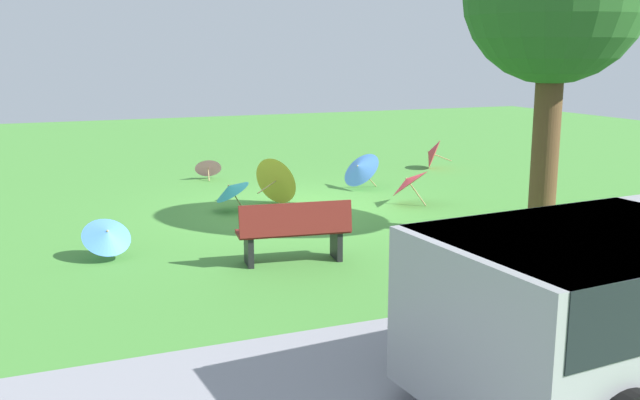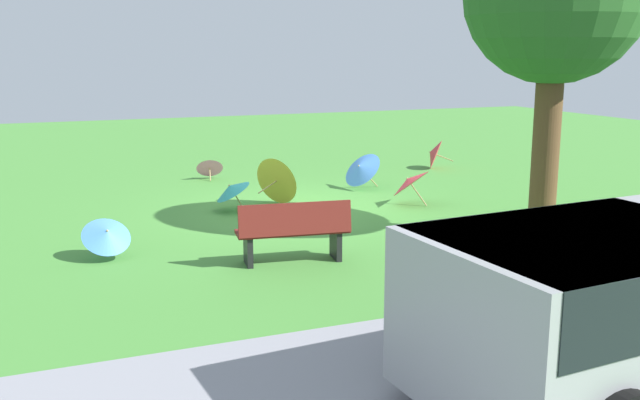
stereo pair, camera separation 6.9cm
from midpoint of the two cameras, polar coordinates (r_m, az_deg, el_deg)
ground at (r=13.66m, az=-1.13°, el=-0.73°), size 40.00×40.00×0.00m
road_strip at (r=7.26m, az=22.27°, el=-13.17°), size 40.00×4.34×0.01m
park_bench at (r=10.11m, az=-1.92°, el=-2.50°), size 1.65×0.69×0.90m
parasol_blue_0 at (r=15.56m, az=3.39°, el=2.56°), size 0.95×1.04×0.85m
parasol_red_0 at (r=14.07m, az=7.25°, el=1.49°), size 1.12×1.12×0.78m
parasol_blue_1 at (r=10.74m, az=-16.44°, el=-2.61°), size 0.78×0.73×0.65m
parasol_yellow_0 at (r=14.12m, az=-3.12°, el=1.67°), size 1.00×1.03×0.97m
parasol_red_1 at (r=18.57m, az=9.10°, el=3.69°), size 0.83×0.88×0.79m
parasol_pink_0 at (r=17.02m, az=-8.68°, el=2.69°), size 0.71×0.63×0.58m
parasol_teal_1 at (r=13.47m, az=-6.93°, el=0.89°), size 0.76×0.77×0.67m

